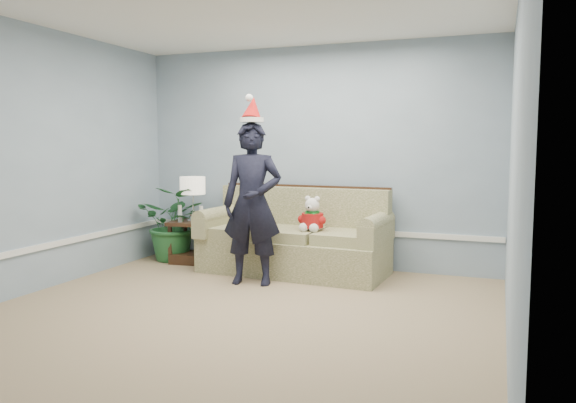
% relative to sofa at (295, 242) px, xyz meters
% --- Properties ---
extents(room_shell, '(4.54, 5.04, 2.74)m').
position_rel_sofa_xyz_m(room_shell, '(0.08, -2.05, 0.99)').
color(room_shell, '#A08267').
rests_on(room_shell, ground).
extents(wainscot_trim, '(4.49, 4.99, 0.06)m').
position_rel_sofa_xyz_m(wainscot_trim, '(-1.10, -0.87, 0.09)').
color(wainscot_trim, white).
rests_on(wainscot_trim, room_shell).
extents(sofa, '(2.20, 1.04, 1.01)m').
position_rel_sofa_xyz_m(sofa, '(0.00, 0.00, 0.00)').
color(sofa, '#5A622E').
rests_on(sofa, room_shell).
extents(side_table, '(0.61, 0.53, 0.53)m').
position_rel_sofa_xyz_m(side_table, '(-1.40, 0.03, -0.15)').
color(side_table, '#3E2516').
rests_on(side_table, room_shell).
extents(table_lamp, '(0.32, 0.32, 0.57)m').
position_rel_sofa_xyz_m(table_lamp, '(-1.37, -0.00, 0.61)').
color(table_lamp, silver).
rests_on(table_lamp, side_table).
extents(candle_pair, '(0.36, 0.05, 0.21)m').
position_rel_sofa_xyz_m(candle_pair, '(-1.35, -0.10, 0.28)').
color(candle_pair, silver).
rests_on(candle_pair, side_table).
extents(houseplant, '(0.96, 0.86, 0.97)m').
position_rel_sofa_xyz_m(houseplant, '(-1.68, 0.07, 0.13)').
color(houseplant, '#205A2B').
rests_on(houseplant, room_shell).
extents(man, '(0.70, 0.52, 1.74)m').
position_rel_sofa_xyz_m(man, '(-0.23, -0.70, 0.51)').
color(man, black).
rests_on(man, room_shell).
extents(santa_hat, '(0.26, 0.29, 0.30)m').
position_rel_sofa_xyz_m(santa_hat, '(-0.23, -0.69, 1.50)').
color(santa_hat, silver).
rests_on(santa_hat, man).
extents(teddy_bear, '(0.26, 0.29, 0.40)m').
position_rel_sofa_xyz_m(teddy_bear, '(0.27, -0.18, 0.32)').
color(teddy_bear, silver).
rests_on(teddy_bear, sofa).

